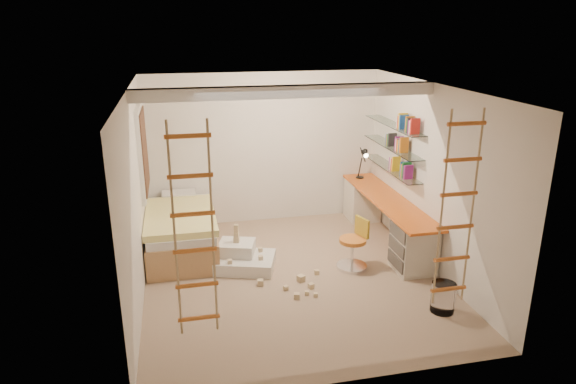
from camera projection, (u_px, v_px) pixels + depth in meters
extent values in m
plane|color=#998063|center=(293.00, 277.00, 7.15)|extent=(4.50, 4.50, 0.00)
cube|color=white|center=(288.00, 92.00, 6.63)|extent=(4.00, 0.18, 0.16)
cube|color=white|center=(142.00, 151.00, 7.65)|extent=(0.06, 1.15, 1.35)
cube|color=#4C2D1E|center=(145.00, 151.00, 7.66)|extent=(0.02, 1.00, 1.20)
cylinder|color=white|center=(443.00, 297.00, 6.25)|extent=(0.30, 0.30, 0.37)
cube|color=orange|center=(388.00, 200.00, 8.04)|extent=(0.55, 2.80, 0.04)
cube|color=beige|center=(362.00, 200.00, 9.18)|extent=(0.52, 0.55, 0.71)
cube|color=beige|center=(414.00, 247.00, 7.23)|extent=(0.52, 0.55, 0.71)
cube|color=#4C4742|center=(397.00, 232.00, 7.10)|extent=(0.02, 0.50, 0.18)
cube|color=#4C4742|center=(396.00, 247.00, 7.17)|extent=(0.02, 0.50, 0.18)
cube|color=#4C4742|center=(395.00, 261.00, 7.24)|extent=(0.02, 0.50, 0.18)
cube|color=white|center=(391.00, 168.00, 8.22)|extent=(0.25, 1.80, 0.01)
cube|color=white|center=(392.00, 147.00, 8.11)|extent=(0.25, 1.80, 0.01)
cube|color=white|center=(394.00, 125.00, 7.99)|extent=(0.25, 1.80, 0.01)
cube|color=#AD7F51|center=(182.00, 237.00, 7.92)|extent=(1.00, 2.00, 0.45)
cube|color=white|center=(180.00, 219.00, 7.83)|extent=(0.95, 1.95, 0.12)
cube|color=yellow|center=(180.00, 216.00, 7.66)|extent=(1.02, 1.60, 0.10)
cube|color=white|center=(179.00, 196.00, 8.53)|extent=(0.55, 0.35, 0.12)
cylinder|color=black|center=(360.00, 177.00, 9.09)|extent=(0.14, 0.14, 0.02)
cylinder|color=black|center=(360.00, 167.00, 9.03)|extent=(0.02, 0.15, 0.36)
cylinder|color=black|center=(363.00, 155.00, 8.85)|extent=(0.02, 0.27, 0.20)
cone|color=black|center=(365.00, 153.00, 8.73)|extent=(0.12, 0.14, 0.15)
cylinder|color=#FFEABF|center=(366.00, 156.00, 8.70)|extent=(0.08, 0.04, 0.08)
cylinder|color=#C96F26|center=(353.00, 240.00, 7.28)|extent=(0.48, 0.48, 0.06)
cube|color=#B08F21|center=(362.00, 227.00, 7.29)|extent=(0.12, 0.29, 0.28)
cylinder|color=silver|center=(352.00, 253.00, 7.34)|extent=(0.06, 0.06, 0.39)
cylinder|color=silver|center=(352.00, 266.00, 7.40)|extent=(0.55, 0.55, 0.05)
cube|color=silver|center=(245.00, 262.00, 7.38)|extent=(0.97, 0.85, 0.18)
cube|color=silver|center=(237.00, 248.00, 7.42)|extent=(0.60, 0.54, 0.18)
cube|color=#CCB284|center=(237.00, 239.00, 7.37)|extent=(0.10, 0.10, 0.08)
cube|color=#CCB284|center=(236.00, 235.00, 7.35)|extent=(0.09, 0.09, 0.07)
cube|color=#CCB284|center=(236.00, 229.00, 7.32)|extent=(0.08, 0.08, 0.12)
cube|color=#CCB284|center=(261.00, 258.00, 7.25)|extent=(0.06, 0.06, 0.06)
cube|color=#CCB284|center=(260.00, 250.00, 7.50)|extent=(0.06, 0.06, 0.06)
cube|color=#CCB284|center=(230.00, 262.00, 7.13)|extent=(0.06, 0.06, 0.06)
cube|color=#CCB284|center=(311.00, 286.00, 6.84)|extent=(0.07, 0.07, 0.07)
cube|color=#CCB284|center=(261.00, 283.00, 6.91)|extent=(0.07, 0.07, 0.07)
cube|color=#CCB284|center=(317.00, 272.00, 7.22)|extent=(0.07, 0.07, 0.07)
cube|color=#CCB284|center=(307.00, 292.00, 6.67)|extent=(0.07, 0.07, 0.07)
cube|color=#CCB284|center=(301.00, 279.00, 7.02)|extent=(0.07, 0.07, 0.07)
cube|color=#CCB284|center=(286.00, 287.00, 6.79)|extent=(0.07, 0.07, 0.07)
cube|color=#CCB284|center=(316.00, 294.00, 6.63)|extent=(0.07, 0.07, 0.07)
cube|color=#CCB284|center=(297.00, 296.00, 6.58)|extent=(0.07, 0.07, 0.07)
cube|color=#8C1E7F|center=(391.00, 161.00, 8.18)|extent=(0.14, 0.64, 0.22)
cube|color=#262626|center=(393.00, 140.00, 8.07)|extent=(0.14, 0.70, 0.22)
cube|color=#1E722D|center=(394.00, 118.00, 7.96)|extent=(0.14, 0.70, 0.22)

